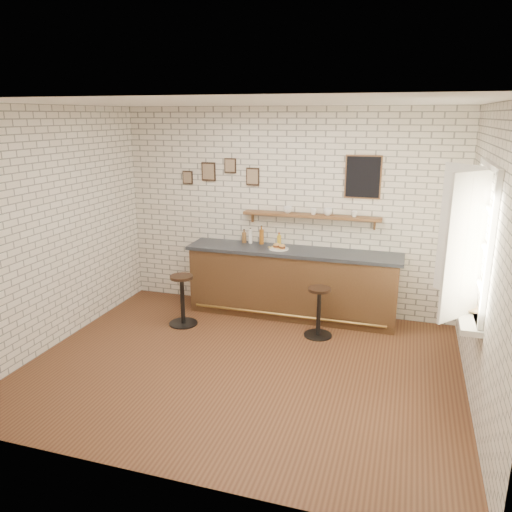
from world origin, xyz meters
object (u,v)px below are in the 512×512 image
object	(u,v)px
bar_stool_right	(319,310)
shelf_cup_a	(288,210)
bar_stool_left	(182,298)
shelf_cup_c	(328,212)
bitters_bottle_amber	(262,236)
bar_counter	(292,283)
bitters_bottle_white	(250,237)
shelf_cup_d	(354,214)
sandwich_plate	(279,249)
shelf_cup_b	(314,212)
book_lower	(465,308)
ciabatta_sandwich	(279,246)
bitters_bottle_brown	(244,237)
condiment_bottle_yellow	(279,240)
book_upper	(465,307)

from	to	relation	value
bar_stool_right	shelf_cup_a	size ratio (longest dim) A/B	5.46
bar_stool_left	shelf_cup_c	world-z (taller)	shelf_cup_c
bitters_bottle_amber	bar_stool_right	size ratio (longest dim) A/B	0.42
bar_stool_left	bitters_bottle_amber	bearing A→B (deg)	47.75
shelf_cup_c	bar_counter	bearing A→B (deg)	146.33
bitters_bottle_white	shelf_cup_d	xyz separation A→B (m)	(1.52, 0.02, 0.44)
bitters_bottle_white	bar_stool_right	distance (m)	1.62
sandwich_plate	shelf_cup_d	distance (m)	1.17
shelf_cup_c	shelf_cup_d	size ratio (longest dim) A/B	1.43
shelf_cup_b	book_lower	distance (m)	2.64
shelf_cup_b	bar_stool_left	bearing A→B (deg)	134.75
sandwich_plate	bar_stool_right	world-z (taller)	sandwich_plate
ciabatta_sandwich	shelf_cup_d	bearing A→B (deg)	12.90
bitters_bottle_white	bitters_bottle_amber	size ratio (longest dim) A/B	0.82
ciabatta_sandwich	bar_stool_right	distance (m)	1.13
bar_counter	bitters_bottle_white	size ratio (longest dim) A/B	13.25
bar_stool_left	shelf_cup_d	bearing A→B (deg)	23.87
bar_stool_right	bar_stool_left	bearing A→B (deg)	-174.53
bitters_bottle_amber	bitters_bottle_white	bearing A→B (deg)	180.00
bitters_bottle_white	bar_stool_left	size ratio (longest dim) A/B	0.32
bitters_bottle_amber	shelf_cup_a	xyz separation A→B (m)	(0.39, 0.02, 0.42)
bitters_bottle_brown	bar_stool_right	bearing A→B (deg)	-30.82
sandwich_plate	bitters_bottle_brown	xyz separation A→B (m)	(-0.60, 0.21, 0.08)
shelf_cup_c	shelf_cup_d	xyz separation A→B (m)	(0.37, 0.00, -0.01)
shelf_cup_a	shelf_cup_d	bearing A→B (deg)	-18.01
condiment_bottle_yellow	book_lower	bearing A→B (deg)	-34.40
bar_stool_left	shelf_cup_a	xyz separation A→B (m)	(1.26, 0.98, 1.16)
sandwich_plate	shelf_cup_a	xyz separation A→B (m)	(0.07, 0.23, 0.53)
bitters_bottle_white	book_upper	distance (m)	3.35
bitters_bottle_amber	shelf_cup_d	world-z (taller)	shelf_cup_d
bitters_bottle_brown	bitters_bottle_white	size ratio (longest dim) A/B	0.89
condiment_bottle_yellow	bitters_bottle_amber	bearing A→B (deg)	180.00
sandwich_plate	bitters_bottle_amber	xyz separation A→B (m)	(-0.32, 0.21, 0.11)
book_lower	bar_counter	bearing A→B (deg)	161.39
bar_counter	bitters_bottle_brown	xyz separation A→B (m)	(-0.80, 0.18, 0.59)
bar_stool_right	shelf_cup_a	distance (m)	1.57
shelf_cup_d	book_lower	world-z (taller)	shelf_cup_d
sandwich_plate	bar_stool_right	bearing A→B (deg)	-38.71
shelf_cup_b	shelf_cup_d	bearing A→B (deg)	-76.12
bitters_bottle_white	bitters_bottle_amber	distance (m)	0.18
shelf_cup_c	book_upper	world-z (taller)	shelf_cup_c
bitters_bottle_white	bitters_bottle_brown	bearing A→B (deg)	180.00
shelf_cup_c	bitters_bottle_brown	bearing A→B (deg)	123.30
bar_stool_left	bar_stool_right	world-z (taller)	bar_stool_left
ciabatta_sandwich	bitters_bottle_amber	world-z (taller)	bitters_bottle_amber
bar_stool_right	shelf_cup_d	distance (m)	1.46
bitters_bottle_amber	book_upper	size ratio (longest dim) A/B	1.20
ciabatta_sandwich	book_upper	world-z (taller)	ciabatta_sandwich
ciabatta_sandwich	bar_stool_left	xyz separation A→B (m)	(-1.21, -0.75, -0.67)
bar_stool_right	book_upper	xyz separation A→B (m)	(1.68, -0.91, 0.59)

